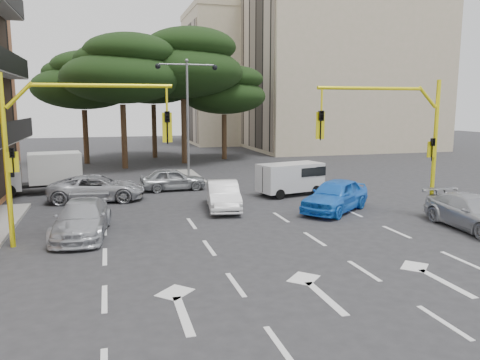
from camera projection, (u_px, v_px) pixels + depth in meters
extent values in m
plane|color=#28282B|center=(263.00, 243.00, 16.83)|extent=(120.00, 120.00, 0.00)
cube|color=gray|center=(189.00, 176.00, 32.01)|extent=(1.40, 6.00, 0.15)
cube|color=#B9B08B|center=(344.00, 67.00, 51.17)|extent=(20.00, 12.00, 18.00)
cube|color=black|center=(256.00, 70.00, 48.54)|extent=(0.12, 11.04, 16.20)
cube|color=#B9B08B|center=(250.00, 81.00, 60.84)|extent=(16.00, 12.00, 16.00)
cube|color=black|center=(189.00, 84.00, 58.75)|extent=(0.12, 11.04, 14.20)
cube|color=#B9B08B|center=(251.00, 14.00, 59.51)|extent=(16.15, 12.15, 0.70)
cylinder|color=#382616|center=(124.00, 137.00, 36.25)|extent=(0.44, 0.44, 4.95)
ellipsoid|color=black|center=(122.00, 78.00, 35.54)|extent=(9.15, 9.15, 3.87)
ellipsoid|color=black|center=(129.00, 52.00, 35.02)|extent=(6.86, 6.86, 2.86)
ellipsoid|color=black|center=(114.00, 60.00, 35.48)|extent=(6.07, 6.07, 2.64)
cylinder|color=#382616|center=(184.00, 131.00, 39.46)|extent=(0.44, 0.44, 5.40)
ellipsoid|color=black|center=(183.00, 73.00, 38.68)|extent=(9.98, 9.98, 4.22)
ellipsoid|color=black|center=(190.00, 47.00, 38.14)|extent=(7.49, 7.49, 3.12)
ellipsoid|color=black|center=(176.00, 55.00, 38.60)|extent=(6.62, 6.62, 2.88)
cylinder|color=#382616|center=(86.00, 137.00, 39.28)|extent=(0.44, 0.44, 4.50)
ellipsoid|color=black|center=(83.00, 88.00, 38.63)|extent=(8.32, 8.32, 3.52)
ellipsoid|color=black|center=(90.00, 67.00, 38.14)|extent=(6.24, 6.24, 2.60)
ellipsoid|color=black|center=(76.00, 73.00, 38.59)|extent=(5.52, 5.52, 2.40)
cylinder|color=#382616|center=(224.00, 137.00, 42.54)|extent=(0.44, 0.44, 4.05)
ellipsoid|color=black|center=(224.00, 96.00, 41.96)|extent=(7.49, 7.49, 3.17)
ellipsoid|color=black|center=(232.00, 79.00, 41.50)|extent=(5.62, 5.62, 2.34)
ellipsoid|color=black|center=(218.00, 84.00, 41.94)|extent=(4.97, 4.97, 2.16)
cylinder|color=#382616|center=(154.00, 131.00, 43.71)|extent=(0.44, 0.44, 4.95)
ellipsoid|color=black|center=(153.00, 83.00, 42.99)|extent=(9.15, 9.15, 3.87)
ellipsoid|color=black|center=(159.00, 62.00, 42.48)|extent=(6.86, 6.86, 2.86)
ellipsoid|color=black|center=(147.00, 68.00, 42.93)|extent=(6.07, 6.07, 2.64)
cylinder|color=yellow|center=(435.00, 149.00, 20.56)|extent=(0.18, 0.18, 6.00)
cylinder|color=yellow|center=(427.00, 97.00, 20.06)|extent=(0.95, 0.14, 0.95)
cylinder|color=yellow|center=(371.00, 88.00, 19.26)|extent=(4.80, 0.14, 0.14)
cylinder|color=yellow|center=(322.00, 99.00, 18.74)|extent=(0.08, 0.08, 0.90)
imported|color=black|center=(321.00, 126.00, 18.91)|extent=(0.20, 0.24, 1.20)
cube|color=yellow|center=(320.00, 125.00, 18.98)|extent=(0.36, 0.06, 1.10)
imported|color=black|center=(433.00, 150.00, 20.36)|extent=(0.16, 0.20, 1.00)
cube|color=yellow|center=(431.00, 149.00, 20.46)|extent=(0.35, 0.08, 0.70)
cylinder|color=yellow|center=(6.00, 162.00, 15.93)|extent=(0.18, 0.18, 6.00)
cylinder|color=yellow|center=(19.00, 95.00, 15.72)|extent=(0.95, 0.14, 0.95)
cylinder|color=yellow|center=(104.00, 86.00, 16.41)|extent=(4.80, 0.14, 0.14)
cylinder|color=yellow|center=(167.00, 99.00, 17.07)|extent=(0.08, 0.08, 0.90)
imported|color=black|center=(167.00, 128.00, 17.24)|extent=(0.20, 0.24, 1.20)
cube|color=yellow|center=(167.00, 127.00, 17.31)|extent=(0.36, 0.06, 1.10)
imported|color=black|center=(13.00, 162.00, 15.85)|extent=(0.16, 0.20, 1.00)
cube|color=yellow|center=(13.00, 162.00, 15.94)|extent=(0.35, 0.08, 0.70)
cylinder|color=slate|center=(188.00, 120.00, 31.40)|extent=(0.16, 0.16, 7.50)
cylinder|color=slate|center=(173.00, 64.00, 30.58)|extent=(1.80, 0.10, 0.10)
sphere|color=black|center=(158.00, 66.00, 30.33)|extent=(0.36, 0.36, 0.36)
cylinder|color=slate|center=(200.00, 65.00, 31.06)|extent=(1.80, 0.10, 0.10)
sphere|color=black|center=(215.00, 67.00, 31.35)|extent=(0.36, 0.36, 0.36)
sphere|color=slate|center=(187.00, 61.00, 30.78)|extent=(0.24, 0.24, 0.24)
imported|color=white|center=(223.00, 195.00, 22.25)|extent=(2.01, 4.22, 1.34)
imported|color=blue|center=(335.00, 195.00, 21.77)|extent=(4.60, 4.17, 1.52)
imported|color=#B0B3B9|center=(82.00, 219.00, 17.72)|extent=(2.33, 4.75, 1.33)
imported|color=#AFB1B8|center=(97.00, 188.00, 24.15)|extent=(5.03, 2.71, 1.34)
imported|color=#9B9FA3|center=(173.00, 179.00, 27.17)|extent=(3.86, 1.70, 1.29)
imported|color=#ACADB4|center=(474.00, 213.00, 18.65)|extent=(2.11, 4.75, 1.35)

